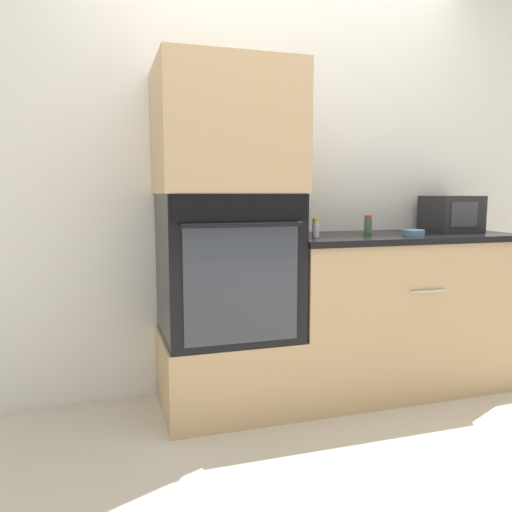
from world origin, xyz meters
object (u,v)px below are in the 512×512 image
wall_oven (227,265)px  condiment_jar_mid (368,224)px  knife_block (295,217)px  condiment_jar_near (316,228)px  microwave (451,213)px  bowl (413,233)px

wall_oven → condiment_jar_mid: (0.92, 0.14, 0.20)m
condiment_jar_mid → knife_block: bearing=176.9°
condiment_jar_near → microwave: bearing=9.3°
knife_block → bowl: bearing=-27.8°
microwave → knife_block: size_ratio=1.23×
microwave → condiment_jar_near: size_ratio=2.93×
condiment_jar_near → condiment_jar_mid: condiment_jar_mid is taller
knife_block → bowl: 0.67m
condiment_jar_near → condiment_jar_mid: bearing=24.3°
condiment_jar_mid → bowl: bearing=-66.6°
wall_oven → condiment_jar_mid: 0.95m
knife_block → condiment_jar_near: (0.03, -0.22, -0.05)m
wall_oven → bowl: wall_oven is taller
bowl → condiment_jar_mid: condiment_jar_mid is taller
bowl → condiment_jar_mid: (-0.12, 0.29, 0.03)m
microwave → bowl: 0.53m
condiment_jar_near → condiment_jar_mid: 0.48m
condiment_jar_near → knife_block: bearing=98.3°
wall_oven → microwave: bearing=4.2°
knife_block → condiment_jar_mid: size_ratio=2.34×
bowl → condiment_jar_mid: size_ratio=1.17×
knife_block → condiment_jar_near: bearing=-81.7°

